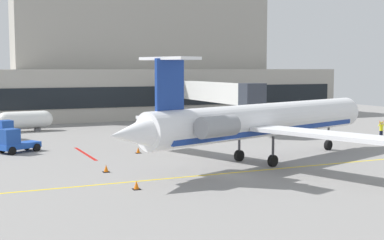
{
  "coord_description": "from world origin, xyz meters",
  "views": [
    {
      "loc": [
        -17.57,
        -33.56,
        7.47
      ],
      "look_at": [
        1.6,
        9.08,
        3.0
      ],
      "focal_mm": 50.65,
      "sensor_mm": 36.0,
      "label": 1
    }
  ],
  "objects": [
    {
      "name": "regional_jet",
      "position": [
        4.8,
        2.89,
        3.36
      ],
      "size": [
        28.54,
        24.05,
        8.22
      ],
      "color": "white",
      "rests_on": "ground"
    },
    {
      "name": "marshaller",
      "position": [
        23.71,
        9.76,
        1.03
      ],
      "size": [
        0.83,
        0.34,
        2.01
      ],
      "color": "#191E33",
      "rests_on": "ground"
    },
    {
      "name": "safety_cone_charlie",
      "position": [
        -2.52,
        11.51,
        0.25
      ],
      "size": [
        0.47,
        0.47,
        0.55
      ],
      "color": "orange",
      "rests_on": "ground"
    },
    {
      "name": "baggage_tug",
      "position": [
        -12.81,
        26.13,
        0.91
      ],
      "size": [
        3.41,
        2.61,
        2.0
      ],
      "color": "#1E4CB2",
      "rests_on": "ground"
    },
    {
      "name": "safety_cone_alpha",
      "position": [
        -7.44,
        4.1,
        0.25
      ],
      "size": [
        0.47,
        0.47,
        0.55
      ],
      "color": "orange",
      "rests_on": "ground"
    },
    {
      "name": "jet_bridge_west",
      "position": [
        12.42,
        27.33,
        4.51
      ],
      "size": [
        2.4,
        23.81,
        5.87
      ],
      "color": "silver",
      "rests_on": "ground"
    },
    {
      "name": "ground",
      "position": [
        -0.0,
        0.0,
        -0.05
      ],
      "size": [
        120.0,
        120.0,
        0.11
      ],
      "color": "gray"
    },
    {
      "name": "fuel_tank",
      "position": [
        -9.43,
        32.93,
        1.35
      ],
      "size": [
        6.5,
        2.35,
        2.4
      ],
      "color": "white",
      "rests_on": "ground"
    },
    {
      "name": "pushback_tractor",
      "position": [
        -12.42,
        16.19,
        0.98
      ],
      "size": [
        3.94,
        3.14,
        2.18
      ],
      "color": "#1E4CB2",
      "rests_on": "ground"
    },
    {
      "name": "terminal_building",
      "position": [
        8.68,
        46.32,
        8.29
      ],
      "size": [
        69.68,
        11.55,
        21.33
      ],
      "color": "#ADA89E",
      "rests_on": "ground"
    },
    {
      "name": "safety_cone_bravo",
      "position": [
        -7.21,
        -2.13,
        0.25
      ],
      "size": [
        0.47,
        0.47,
        0.55
      ],
      "color": "orange",
      "rests_on": "ground"
    }
  ]
}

